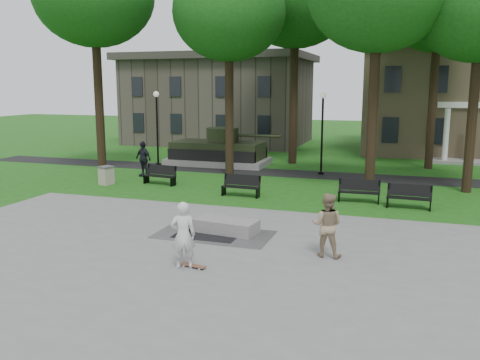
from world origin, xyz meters
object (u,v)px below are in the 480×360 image
object	(u,v)px
concrete_block	(226,226)
friend_watching	(327,225)
skateboarder	(183,235)
park_bench_0	(160,174)
trash_bin	(106,175)

from	to	relation	value
concrete_block	friend_watching	bearing A→B (deg)	-21.52
skateboarder	friend_watching	xyz separation A→B (m)	(3.65, 2.26, 0.01)
concrete_block	park_bench_0	size ratio (longest dim) A/B	1.19
skateboarder	friend_watching	world-z (taller)	friend_watching
concrete_block	trash_bin	xyz separation A→B (m)	(-8.91, 6.38, 0.24)
friend_watching	trash_bin	bearing A→B (deg)	-29.15
skateboarder	trash_bin	bearing A→B (deg)	-76.02
concrete_block	park_bench_0	distance (m)	9.62
friend_watching	trash_bin	distance (m)	14.88
friend_watching	trash_bin	world-z (taller)	friend_watching
concrete_block	park_bench_0	world-z (taller)	park_bench_0
concrete_block	park_bench_0	xyz separation A→B (m)	(-6.26, 7.30, 0.28)
skateboarder	friend_watching	bearing A→B (deg)	-175.84
skateboarder	trash_bin	distance (m)	13.53
friend_watching	park_bench_0	world-z (taller)	friend_watching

